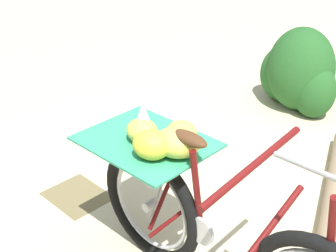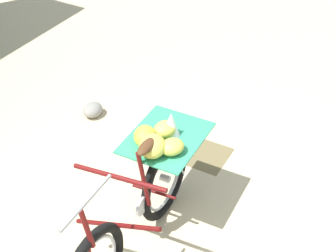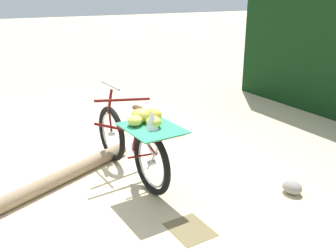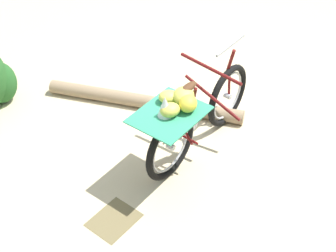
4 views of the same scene
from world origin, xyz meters
TOP-DOWN VIEW (x-y plane):
  - bicycle at (-0.36, -0.14)m, footprint 1.78×0.71m
  - path_stone at (-1.59, -1.48)m, footprint 0.23×0.19m
  - leaf_litter_patch at (-1.57, -0.12)m, footprint 0.44×0.36m

SIDE VIEW (x-z plane):
  - leaf_litter_patch at x=-1.57m, z-range 0.00..0.01m
  - path_stone at x=-1.59m, z-range 0.00..0.14m
  - bicycle at x=-0.36m, z-range -0.02..1.02m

